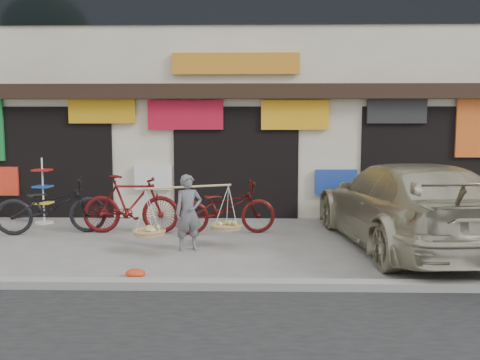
{
  "coord_description": "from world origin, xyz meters",
  "views": [
    {
      "loc": [
        0.38,
        -9.35,
        2.39
      ],
      "look_at": [
        0.15,
        0.9,
        1.23
      ],
      "focal_mm": 40.0,
      "sensor_mm": 36.0,
      "label": 1
    }
  ],
  "objects_px": {
    "street_vendor": "(188,216)",
    "display_rack": "(43,197)",
    "bike_0": "(51,206)",
    "bike_1": "(131,204)",
    "bike_2": "(225,207)",
    "suv": "(406,205)"
  },
  "relations": [
    {
      "from": "bike_0",
      "to": "bike_1",
      "type": "bearing_deg",
      "value": -100.38
    },
    {
      "from": "suv",
      "to": "street_vendor",
      "type": "bearing_deg",
      "value": -1.75
    },
    {
      "from": "street_vendor",
      "to": "suv",
      "type": "distance_m",
      "value": 4.05
    },
    {
      "from": "bike_0",
      "to": "suv",
      "type": "distance_m",
      "value": 7.16
    },
    {
      "from": "bike_0",
      "to": "bike_1",
      "type": "relative_size",
      "value": 1.09
    },
    {
      "from": "bike_1",
      "to": "bike_2",
      "type": "relative_size",
      "value": 0.97
    },
    {
      "from": "bike_1",
      "to": "bike_2",
      "type": "distance_m",
      "value": 1.99
    },
    {
      "from": "bike_0",
      "to": "suv",
      "type": "height_order",
      "value": "suv"
    },
    {
      "from": "bike_1",
      "to": "display_rack",
      "type": "distance_m",
      "value": 2.5
    },
    {
      "from": "street_vendor",
      "to": "suv",
      "type": "height_order",
      "value": "suv"
    },
    {
      "from": "bike_0",
      "to": "suv",
      "type": "xyz_separation_m",
      "value": [
        7.09,
        -1.03,
        0.21
      ]
    },
    {
      "from": "bike_0",
      "to": "bike_1",
      "type": "height_order",
      "value": "bike_1"
    },
    {
      "from": "bike_2",
      "to": "display_rack",
      "type": "height_order",
      "value": "display_rack"
    },
    {
      "from": "bike_0",
      "to": "display_rack",
      "type": "xyz_separation_m",
      "value": [
        -0.61,
        1.13,
        0.02
      ]
    },
    {
      "from": "bike_2",
      "to": "suv",
      "type": "xyz_separation_m",
      "value": [
        3.44,
        -1.11,
        0.24
      ]
    },
    {
      "from": "bike_1",
      "to": "display_rack",
      "type": "height_order",
      "value": "display_rack"
    },
    {
      "from": "street_vendor",
      "to": "display_rack",
      "type": "distance_m",
      "value": 4.43
    },
    {
      "from": "bike_2",
      "to": "display_rack",
      "type": "bearing_deg",
      "value": 66.88
    },
    {
      "from": "bike_1",
      "to": "bike_2",
      "type": "bearing_deg",
      "value": -90.11
    },
    {
      "from": "street_vendor",
      "to": "display_rack",
      "type": "xyz_separation_m",
      "value": [
        -3.66,
        2.5,
        -0.02
      ]
    },
    {
      "from": "bike_1",
      "to": "bike_2",
      "type": "height_order",
      "value": "bike_1"
    },
    {
      "from": "suv",
      "to": "bike_1",
      "type": "bearing_deg",
      "value": -18.22
    }
  ]
}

